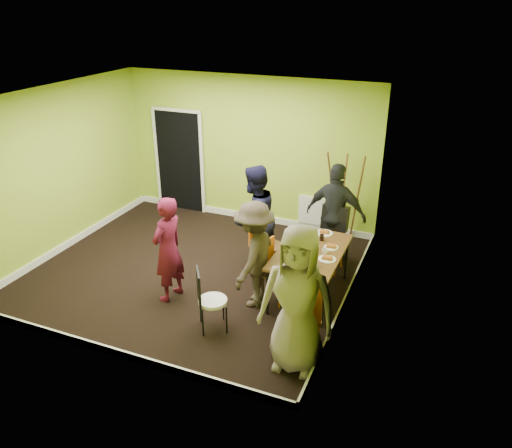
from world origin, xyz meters
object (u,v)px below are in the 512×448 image
Objects in this scene: chair_front_end at (304,312)px; blue_bottle at (313,258)px; chair_back_end at (334,225)px; easel at (344,199)px; chair_left_near at (272,267)px; thermos at (308,242)px; person_back_end at (336,215)px; chair_left_far at (264,238)px; dining_table at (310,254)px; orange_bottle at (308,239)px; person_left_far at (254,219)px; person_standing at (168,250)px; chair_bentwood at (208,297)px; person_left_near at (254,255)px; person_front_end at (297,300)px.

chair_front_end reaches higher than blue_bottle.
easel is (-0.05, 0.89, 0.10)m from chair_back_end.
thermos is (0.43, 0.29, 0.36)m from chair_left_near.
chair_back_end is 0.18m from person_back_end.
chair_left_far is 4.38× the size of thermos.
chair_front_end reaches higher than dining_table.
chair_left_far reaches higher than orange_bottle.
chair_front_end is at bearing 54.71° from person_left_far.
person_left_far reaches higher than person_standing.
person_left_far is (-0.96, 0.23, 0.08)m from orange_bottle.
easel is 19.33× the size of orange_bottle.
person_left_far is at bearing 166.80° from orange_bottle.
dining_table is 1.69× the size of chair_bentwood.
person_front_end is (0.97, -1.05, 0.13)m from person_left_near.
easel is 0.91× the size of person_front_end.
chair_left_far is 1.58m from person_standing.
person_left_far is 1.34m from person_back_end.
chair_front_end is at bearing -85.02° from easel.
chair_front_end is at bearing 100.98° from person_back_end.
dining_table is 0.30m from orange_bottle.
person_front_end is at bearing -76.92° from orange_bottle.
chair_back_end reaches higher than thermos.
chair_left_far is 0.93m from person_left_near.
thermos is 2.81× the size of orange_bottle.
person_left_far is at bearing 122.92° from person_front_end.
easel is at bearing 85.11° from orange_bottle.
chair_left_far is at bearing -136.23° from chair_left_near.
person_standing is 1.01× the size of person_left_near.
chair_bentwood is 1.03m from person_standing.
chair_back_end reaches higher than chair_front_end.
chair_left_near is at bearing 119.59° from chair_bentwood.
dining_table is at bearing 108.44° from chair_bentwood.
person_left_far is 2.44m from person_front_end.
chair_left_far is 0.94m from thermos.
chair_front_end reaches higher than orange_bottle.
person_left_near is (0.20, -0.89, 0.19)m from chair_left_far.
dining_table is 0.95× the size of person_standing.
orange_bottle is at bearing 143.10° from person_left_near.
person_standing is at bearing -54.67° from chair_left_near.
person_left_near is 0.85× the size of person_front_end.
orange_bottle is at bearing 112.83° from blue_bottle.
blue_bottle is at bearing -68.56° from dining_table.
person_back_end is (0.19, 0.91, 0.06)m from orange_bottle.
chair_back_end is 2.69m from person_standing.
person_standing is 2.77m from person_back_end.
easel is 1.91m from thermos.
person_left_near reaches higher than chair_back_end.
orange_bottle is 0.05× the size of person_left_far.
dining_table is 1.94m from easel.
chair_bentwood is at bearing -125.69° from thermos.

